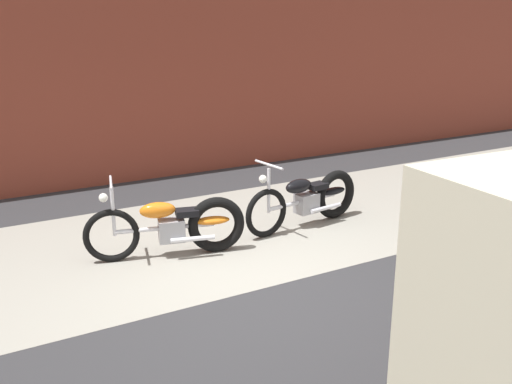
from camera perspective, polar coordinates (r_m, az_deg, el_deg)
name	(u,v)px	position (r m, az deg, el deg)	size (l,w,h in m)	color
ground_plane	(265,288)	(6.57, 0.84, -9.40)	(80.00, 80.00, 0.00)	#2D2D30
sidewalk_slab	(200,238)	(8.00, -5.50, -4.49)	(36.00, 3.50, 0.01)	gray
brick_building_wall	(115,52)	(10.72, -13.62, 13.19)	(36.00, 0.50, 4.60)	brown
motorcycle_orange	(178,226)	(7.34, -7.67, -3.27)	(1.97, 0.77, 1.03)	black
motorcycle_black	(311,198)	(8.38, 5.39, -0.61)	(2.00, 0.58, 1.03)	black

